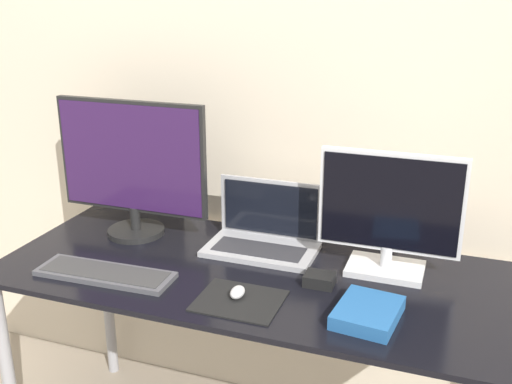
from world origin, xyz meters
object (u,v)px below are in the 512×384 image
Objects in this scene: laptop at (265,232)px; keyboard at (105,274)px; mouse at (237,292)px; book at (368,313)px; monitor_right at (390,214)px; power_brick at (320,280)px; monitor_left at (132,166)px.

keyboard is at bearing -136.87° from laptop.
book is (0.37, 0.02, -0.00)m from mouse.
book is (-0.00, -0.31, -0.17)m from monitor_right.
monitor_right is 2.01× the size of book.
keyboard is 4.93× the size of power_brick.
monitor_right is (0.90, -0.00, -0.06)m from monitor_left.
mouse is 0.29× the size of book.
keyboard is at bearing -75.93° from monitor_left.
keyboard is at bearing -178.94° from mouse.
power_brick is at bearing 14.80° from keyboard.
keyboard is (-0.40, -0.37, -0.05)m from laptop.
mouse and power_brick have the same top height.
book is at bearing -40.57° from power_brick.
monitor_left is at bearing 161.10° from book.
laptop is at bearing 139.94° from book.
monitor_right is 0.52m from mouse.
monitor_right is 0.90m from keyboard.
monitor_right is at bearing 22.03° from keyboard.
mouse is 0.71× the size of power_brick.
monitor_right is at bearing -5.78° from laptop.
laptop is (-0.42, 0.04, -0.14)m from monitor_right.
mouse is (0.04, -0.36, -0.04)m from laptop.
monitor_right is 1.18× the size of laptop.
power_brick is (-0.17, -0.16, -0.18)m from monitor_right.
laptop is 1.70× the size of book.
book is 2.44× the size of power_brick.
laptop is 0.37m from mouse.
monitor_right is 6.89× the size of mouse.
monitor_right reaches higher than keyboard.
keyboard is at bearing -165.20° from power_brick.
keyboard is (0.08, -0.33, -0.25)m from monitor_left.
mouse is 0.26m from power_brick.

